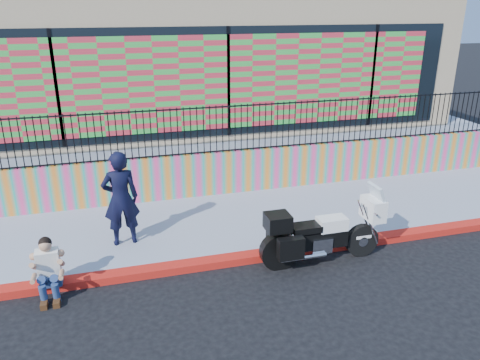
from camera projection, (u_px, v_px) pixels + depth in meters
name	position (u px, v px, depth m)	size (l,w,h in m)	color
ground	(280.00, 256.00, 9.42)	(90.00, 90.00, 0.00)	black
red_curb	(280.00, 253.00, 9.40)	(16.00, 0.30, 0.15)	#B0290C
sidewalk	(256.00, 219.00, 10.88)	(16.00, 3.00, 0.15)	#9298B0
mural_wall	(237.00, 171.00, 12.10)	(16.00, 0.20, 1.10)	#FF438B
metal_fence	(237.00, 128.00, 11.70)	(15.80, 0.04, 1.20)	black
elevated_platform	(200.00, 127.00, 16.73)	(16.00, 10.00, 1.25)	#9298B0
storefront_building	(199.00, 52.00, 15.61)	(14.00, 8.06, 4.00)	tan
police_motorcycle	(320.00, 233.00, 9.00)	(2.42, 0.80, 1.51)	black
police_officer	(121.00, 199.00, 9.30)	(0.72, 0.47, 1.97)	black
seated_man	(49.00, 274.00, 7.95)	(0.54, 0.71, 1.06)	navy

